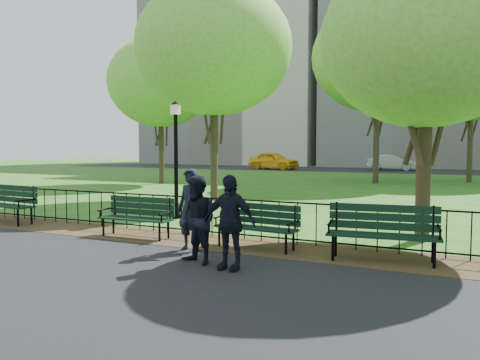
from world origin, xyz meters
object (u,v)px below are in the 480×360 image
at_px(lamppost, 176,155).
at_px(tree_near_e, 427,38).
at_px(park_bench_left_b, 8,200).
at_px(tree_far_e, 473,72).
at_px(park_bench_right_a, 383,227).
at_px(person_mid, 197,220).
at_px(person_left, 191,210).
at_px(park_bench_left_a, 138,212).
at_px(tree_far_c, 378,56).
at_px(person_right, 229,222).
at_px(tree_near_w, 214,49).
at_px(park_bench_main, 246,219).
at_px(tree_mid_w, 161,82).
at_px(taxi, 274,161).
at_px(sedan_silver, 393,163).

relative_size(lamppost, tree_near_e, 0.53).
xyz_separation_m(park_bench_left_b, tree_far_e, (11.17, 21.57, 5.66)).
bearing_deg(park_bench_right_a, person_mid, -157.42).
bearing_deg(person_left, park_bench_left_a, 164.35).
distance_m(tree_far_c, person_right, 21.07).
height_order(tree_near_w, person_left, tree_near_w).
distance_m(tree_near_e, person_left, 6.10).
height_order(tree_near_w, tree_near_e, tree_near_w).
height_order(park_bench_main, lamppost, lamppost).
xyz_separation_m(park_bench_right_a, tree_near_e, (0.47, 2.28, 3.69)).
bearing_deg(park_bench_left_a, park_bench_left_b, 176.76).
height_order(tree_near_e, tree_far_c, tree_far_c).
relative_size(tree_near_e, person_right, 3.98).
xyz_separation_m(person_left, person_mid, (0.65, -0.83, -0.04)).
height_order(tree_mid_w, tree_far_e, tree_far_e).
distance_m(lamppost, tree_far_c, 16.86).
relative_size(taxi, sedan_silver, 1.12).
relative_size(tree_near_e, taxi, 1.32).
bearing_deg(park_bench_left_b, person_right, -8.86).
height_order(park_bench_main, park_bench_right_a, park_bench_right_a).
distance_m(tree_mid_w, person_right, 19.49).
bearing_deg(lamppost, park_bench_main, -37.97).
bearing_deg(park_bench_left_a, person_left, -22.92).
distance_m(park_bench_main, person_mid, 1.59).
bearing_deg(person_left, person_right, -29.32).
bearing_deg(tree_near_e, sedan_silver, 98.72).
relative_size(park_bench_left_b, tree_mid_w, 0.24).
bearing_deg(person_mid, person_right, 12.25).
bearing_deg(taxi, tree_near_e, -141.55).
bearing_deg(person_mid, person_left, 146.75).
bearing_deg(tree_far_e, taxi, 148.90).
xyz_separation_m(park_bench_main, lamppost, (-3.44, 2.68, 1.22)).
height_order(tree_mid_w, tree_far_c, tree_far_c).
bearing_deg(tree_mid_w, park_bench_right_a, -43.16).
xyz_separation_m(park_bench_left_a, person_mid, (2.46, -1.53, 0.21)).
bearing_deg(lamppost, tree_near_e, -3.10).
bearing_deg(park_bench_right_a, tree_far_e, 78.90).
xyz_separation_m(tree_mid_w, person_left, (10.47, -13.86, -4.78)).
height_order(person_left, person_mid, person_left).
bearing_deg(park_bench_left_b, tree_near_w, 76.12).
height_order(tree_near_w, tree_far_e, tree_far_e).
xyz_separation_m(lamppost, sedan_silver, (1.70, 31.20, -1.10)).
xyz_separation_m(tree_near_w, tree_mid_w, (-6.60, 5.91, -0.12)).
distance_m(park_bench_right_a, tree_far_c, 19.76).
bearing_deg(tree_near_e, person_mid, -130.28).
height_order(tree_mid_w, person_left, tree_mid_w).
height_order(tree_far_c, person_mid, tree_far_c).
xyz_separation_m(tree_mid_w, sedan_silver, (9.58, 20.75, -4.89)).
distance_m(park_bench_left_b, person_left, 6.24).
distance_m(lamppost, tree_mid_w, 13.62).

